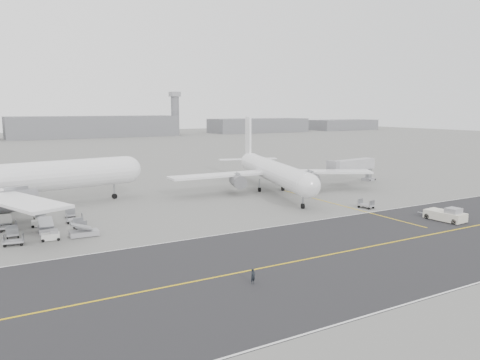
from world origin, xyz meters
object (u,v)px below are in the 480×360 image
jet_bridge (352,166)px  ground_crew_a (253,276)px  airliner_b (272,171)px  control_tower (175,112)px  pushback_tug (446,215)px

jet_bridge → ground_crew_a: (-58.43, -47.20, -3.49)m
airliner_b → control_tower: bearing=88.7°
control_tower → airliner_b: size_ratio=0.66×
airliner_b → pushback_tug: bearing=-59.9°
jet_bridge → airliner_b: bearing=171.8°
airliner_b → jet_bridge: (24.80, 0.19, -0.49)m
pushback_tug → ground_crew_a: size_ratio=5.07×
ground_crew_a → pushback_tug: bearing=-3.0°
pushback_tug → jet_bridge: jet_bridge is taller
control_tower → pushback_tug: (-63.21, -278.33, -15.25)m
control_tower → jet_bridge: (-48.32, -239.57, -11.91)m
control_tower → ground_crew_a: size_ratio=18.41×
airliner_b → jet_bridge: size_ratio=2.84×
pushback_tug → ground_crew_a: (-43.54, -8.43, -0.15)m
ground_crew_a → airliner_b: bearing=40.5°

